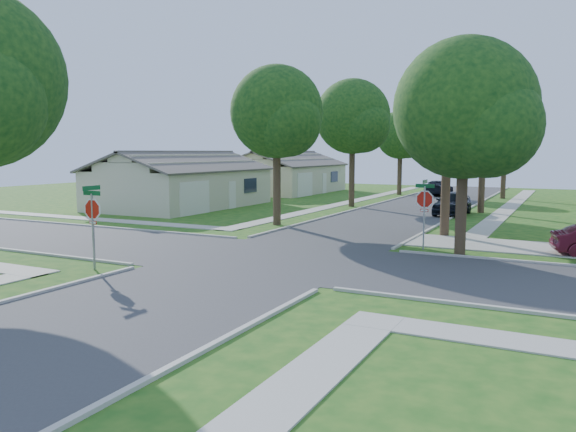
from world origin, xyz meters
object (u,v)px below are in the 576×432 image
Objects in this scene: tree_e_mid at (485,120)px; car_curb_west at (438,188)px; stop_sign_sw at (92,213)px; tree_e_far at (506,131)px; car_curb_east at (452,203)px; tree_w_far at (401,137)px; tree_w_mid at (353,120)px; house_nw_far at (286,177)px; house_nw_near at (182,187)px; tree_w_near at (278,116)px; tree_e_near at (449,121)px; tree_ne_corner at (466,115)px; stop_sign_ne at (425,202)px.

tree_e_mid is 16.29m from car_curb_west.
stop_sign_sw is at bearing -110.20° from tree_e_mid.
tree_e_far is 1.87× the size of car_curb_east.
stop_sign_sw is 0.37× the size of tree_w_far.
tree_w_mid reaches higher than house_nw_far.
house_nw_far reaches higher than car_curb_west.
tree_w_near is at bearing -27.83° from house_nw_near.
tree_w_near reaches higher than house_nw_near.
tree_w_mid is 0.70× the size of house_nw_near.
tree_w_mid reaches higher than car_curb_west.
tree_e_far reaches higher than stop_sign_sw.
tree_e_far is at bearing 170.68° from car_curb_west.
tree_e_mid reaches higher than house_nw_far.
tree_e_near is at bearing 104.08° from car_curb_west.
tree_w_mid reaches higher than house_nw_near.
tree_ne_corner is 35.90m from house_nw_far.
tree_w_mid is at bearing 89.87° from stop_sign_sw.
tree_w_mid reaches higher than tree_ne_corner.
stop_sign_sw is 14.64m from tree_ne_corner.
tree_w_far is (0.05, 38.71, 3.48)m from stop_sign_sw.
house_nw_near is (-11.29, 19.70, -0.51)m from stop_sign_sw.
tree_w_near reaches higher than house_nw_far.
tree_e_far is at bearing 85.57° from car_curb_east.
stop_sign_sw is 0.31× the size of tree_w_mid.
tree_w_near is at bearing 89.77° from stop_sign_sw.
car_curb_east is (19.19, 3.84, -0.72)m from house_nw_near.
car_curb_west is (3.44, 14.11, -5.78)m from tree_w_mid.
tree_w_mid is 20.10m from tree_ne_corner.
tree_e_far reaches higher than tree_ne_corner.
tree_e_far reaches higher than car_curb_west.
tree_w_mid reaches higher than tree_w_near.
tree_e_mid is at bearing 55.71° from car_curb_east.
tree_w_near is at bearing -90.02° from tree_w_mid.
car_curb_west is at bearing 76.30° from tree_w_mid.
tree_w_mid reaches higher than car_curb_east.
tree_ne_corner is at bearing -86.91° from tree_e_far.
car_curb_east is (7.84, 9.83, -5.32)m from tree_w_near.
tree_w_mid is 13.77m from house_nw_near.
tree_w_far is (-9.40, 25.00, -0.14)m from tree_e_near.
tree_w_near is 26.05m from house_nw_far.
house_nw_near is 1.00× the size of house_nw_far.
house_nw_far is at bearing 146.99° from car_curb_east.
tree_w_mid reaches higher than tree_e_mid.
tree_e_mid is 0.96× the size of tree_w_mid.
tree_w_mid is (-9.39, 12.00, 0.85)m from tree_e_near.
tree_e_mid reaches higher than stop_sign_ne.
tree_w_mid is at bearing -125.85° from tree_e_far.
tree_e_mid is 22.12m from house_nw_near.
stop_sign_sw is 0.32× the size of tree_e_mid.
stop_sign_sw is 0.22× the size of house_nw_far.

